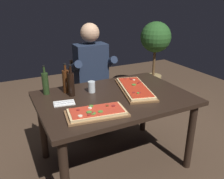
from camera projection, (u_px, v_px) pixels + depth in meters
The scene contains 12 objects.
ground_plane at pixel (114, 161), 2.47m from camera, with size 6.40×6.40×0.00m, color #4C3828.
dining_table at pixel (114, 105), 2.23m from camera, with size 1.40×0.96×0.74m.
pizza_rectangular_front at pixel (97, 112), 1.85m from camera, with size 0.51×0.31×0.05m.
pizza_rectangular_left at pixel (135, 88), 2.33m from camera, with size 0.43×0.69×0.05m.
wine_bottle_dark at pixel (66, 81), 2.25m from camera, with size 0.07×0.07×0.29m.
oil_bottle_amber at pixel (71, 84), 2.17m from camera, with size 0.06×0.06×0.30m.
vinegar_bottle_green at pixel (45, 83), 2.21m from camera, with size 0.06×0.06×0.28m.
tumbler_near_camera at pixel (92, 88), 2.28m from camera, with size 0.07×0.07×0.11m.
napkin_cutlery_set at pixel (64, 103), 2.04m from camera, with size 0.20×0.14×0.01m.
diner_chair at pixel (90, 90), 3.04m from camera, with size 0.44×0.44×0.87m.
seated_diner at pixel (93, 73), 2.84m from camera, with size 0.53×0.41×1.33m.
potted_plant_corner at pixel (155, 46), 3.95m from camera, with size 0.51×0.51×1.23m.
Camera 1 is at (-0.93, -1.79, 1.60)m, focal length 37.81 mm.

